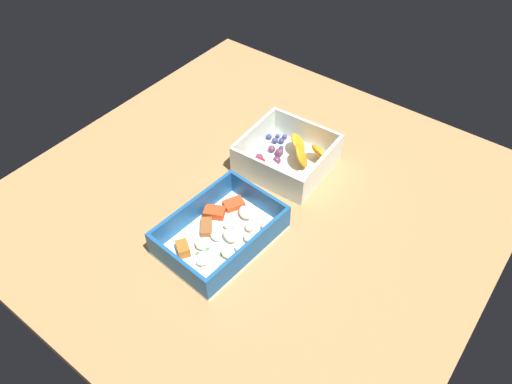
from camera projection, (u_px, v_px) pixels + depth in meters
table_surface at (257, 199)px, 87.35cm from camera, size 80.00×80.00×2.00cm
pasta_container at (222, 233)px, 78.57cm from camera, size 20.01×14.61×5.02cm
fruit_bowl at (288, 157)px, 90.72cm from camera, size 15.68×16.06×5.81cm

